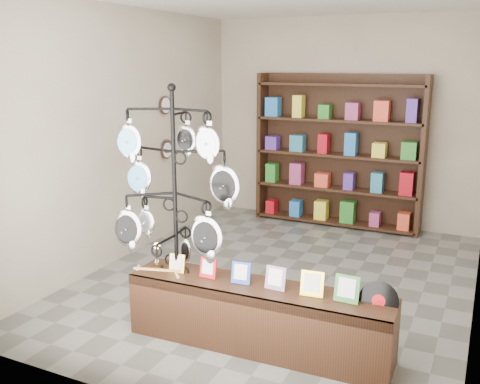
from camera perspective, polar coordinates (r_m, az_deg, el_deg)
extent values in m
plane|color=slate|center=(6.08, 4.19, -9.17)|extent=(5.00, 5.00, 0.00)
plane|color=#B8AE94|center=(8.03, 10.94, 7.33)|extent=(4.00, 0.00, 4.00)
plane|color=#B8AE94|center=(3.49, -10.45, -0.81)|extent=(4.00, 0.00, 4.00)
plane|color=#B8AE94|center=(6.64, -11.95, 5.98)|extent=(0.00, 5.00, 5.00)
cylinder|color=black|center=(5.05, -6.55, -14.08)|extent=(0.52, 0.52, 0.03)
cylinder|color=black|center=(4.65, -6.90, -2.52)|extent=(0.04, 0.04, 2.14)
sphere|color=black|center=(4.47, -7.31, 11.01)|extent=(0.07, 0.07, 0.07)
ellipsoid|color=silver|center=(4.97, -5.80, -6.22)|extent=(0.12, 0.06, 0.22)
cube|color=tan|center=(4.54, -8.82, -8.19)|extent=(0.40, 0.12, 0.04)
cube|color=black|center=(4.62, 1.91, -13.15)|extent=(2.27, 0.53, 0.55)
cube|color=yellow|center=(4.78, -6.71, -7.55)|extent=(0.14, 0.06, 0.16)
cube|color=red|center=(4.64, -3.40, -8.09)|extent=(0.16, 0.06, 0.17)
cube|color=#263FA5|center=(4.52, 0.12, -8.62)|extent=(0.17, 0.06, 0.18)
cube|color=#E54C33|center=(4.41, 3.83, -9.15)|extent=(0.18, 0.06, 0.19)
cube|color=yellow|center=(4.32, 7.72, -9.66)|extent=(0.19, 0.07, 0.20)
cube|color=#337233|center=(4.26, 11.35, -10.09)|extent=(0.20, 0.07, 0.21)
cylinder|color=black|center=(4.30, 14.57, -11.17)|extent=(0.31, 0.08, 0.30)
cylinder|color=red|center=(4.30, 14.56, -11.18)|extent=(0.10, 0.03, 0.10)
cylinder|color=#482C14|center=(4.90, -8.78, -7.84)|extent=(0.10, 0.10, 0.04)
cylinder|color=#482C14|center=(4.87, -8.82, -6.83)|extent=(0.02, 0.02, 0.14)
sphere|color=#FFBF59|center=(4.84, -8.87, -5.69)|extent=(0.06, 0.06, 0.06)
cube|color=black|center=(8.03, 10.70, 4.46)|extent=(2.40, 0.04, 2.20)
cube|color=black|center=(8.25, 2.45, 4.93)|extent=(0.06, 0.36, 2.20)
cube|color=black|center=(7.66, 18.95, 3.51)|extent=(0.06, 0.36, 2.20)
cube|color=black|center=(8.11, 10.08, -3.04)|extent=(2.36, 0.36, 0.04)
cube|color=black|center=(7.98, 10.23, 0.40)|extent=(2.36, 0.36, 0.03)
cube|color=black|center=(7.88, 10.38, 3.93)|extent=(2.36, 0.36, 0.04)
cube|color=black|center=(7.82, 10.54, 7.55)|extent=(2.36, 0.36, 0.04)
cube|color=black|center=(7.78, 10.70, 11.21)|extent=(2.36, 0.36, 0.04)
cylinder|color=black|center=(7.24, -8.02, 9.15)|extent=(0.03, 0.24, 0.24)
cylinder|color=black|center=(7.31, -7.86, 4.47)|extent=(0.03, 0.24, 0.24)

